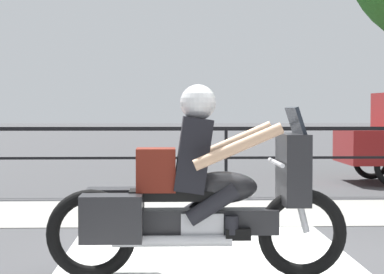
{
  "coord_description": "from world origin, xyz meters",
  "views": [
    {
      "loc": [
        -0.94,
        -6.38,
        1.39
      ],
      "look_at": [
        -0.72,
        -0.05,
        1.14
      ],
      "focal_mm": 70.0,
      "sensor_mm": 36.0,
      "label": 1
    }
  ],
  "objects": [
    {
      "name": "motorcycle",
      "position": [
        -0.7,
        -0.37,
        0.68
      ],
      "size": [
        2.44,
        0.76,
        1.57
      ],
      "rotation": [
        0.0,
        0.0,
        0.03
      ],
      "color": "black",
      "rests_on": "ground"
    },
    {
      "name": "sidewalk_band",
      "position": [
        0.0,
        3.4,
        0.01
      ],
      "size": [
        44.0,
        2.4,
        0.01
      ],
      "primitive_type": "cube",
      "color": "#99968E",
      "rests_on": "ground"
    },
    {
      "name": "crosswalk_band",
      "position": [
        -0.56,
        -0.2,
        0.0
      ],
      "size": [
        2.66,
        6.0,
        0.01
      ],
      "primitive_type": "cube",
      "color": "silver",
      "rests_on": "ground"
    },
    {
      "name": "ground_plane",
      "position": [
        0.0,
        0.0,
        0.0
      ],
      "size": [
        120.0,
        120.0,
        0.0
      ],
      "primitive_type": "plane",
      "color": "#424244"
    },
    {
      "name": "fence_railing",
      "position": [
        0.0,
        5.32,
        0.86
      ],
      "size": [
        36.0,
        0.05,
        1.09
      ],
      "color": "black",
      "rests_on": "ground"
    }
  ]
}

